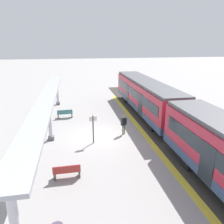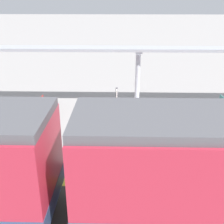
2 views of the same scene
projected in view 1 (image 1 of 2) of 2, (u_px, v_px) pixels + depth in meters
ground_plane at (98, 137)px, 17.32m from camera, size 176.00×176.00×0.00m
tactile_edge_strip at (144, 133)px, 17.98m from camera, size 0.46×26.73×0.01m
trackbed at (164, 131)px, 18.29m from camera, size 3.20×38.73×0.01m
train_near_carriage at (145, 96)px, 22.65m from camera, size 2.65×14.86×3.48m
canopy_pillar_nearest at (57, 91)px, 25.72m from camera, size 1.10×0.44×3.35m
canopy_pillar_second at (50, 119)px, 16.26m from camera, size 1.10×0.44×3.35m
canopy_beam at (47, 98)px, 15.51m from camera, size 1.20×21.48×0.16m
bench_near_end at (65, 114)px, 21.47m from camera, size 1.52×0.49×0.86m
bench_mid_platform at (67, 171)px, 11.86m from camera, size 1.51×0.46×0.86m
platform_info_sign at (93, 126)px, 15.82m from camera, size 0.56×0.10×2.20m
passenger_waiting_near_edge at (124, 123)px, 17.48m from camera, size 0.51×0.40×1.62m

